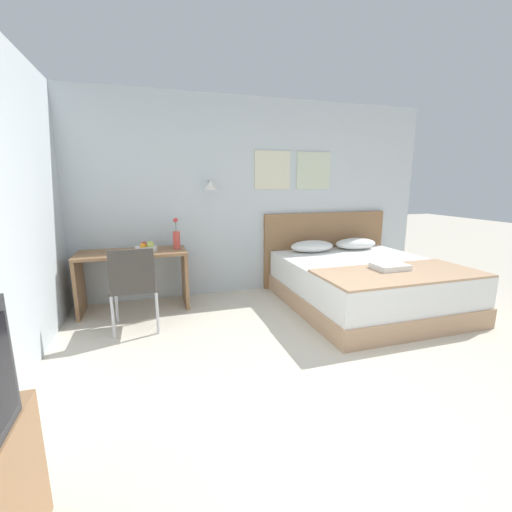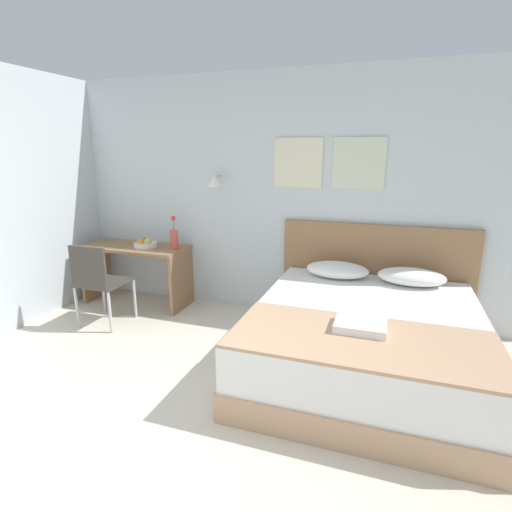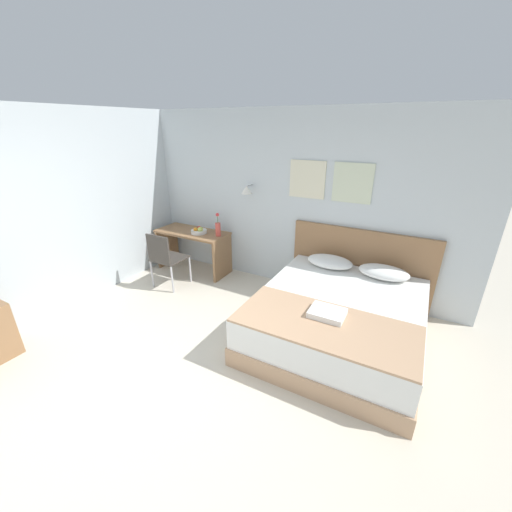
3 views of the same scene
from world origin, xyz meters
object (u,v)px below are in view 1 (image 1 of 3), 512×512
object	(u,v)px
throw_blanket	(400,273)
folded_towel_near_foot	(390,266)
fruit_bowl	(146,248)
pillow_right	(356,244)
desk_chair	(134,283)
desk	(133,269)
headboard	(325,248)
flower_vase	(176,238)
bed	(365,284)
pillow_left	(312,246)

from	to	relation	value
throw_blanket	folded_towel_near_foot	bearing A→B (deg)	97.65
fruit_bowl	pillow_right	bearing A→B (deg)	1.11
pillow_right	folded_towel_near_foot	size ratio (longest dim) A/B	1.77
fruit_bowl	desk_chair	bearing A→B (deg)	-101.17
desk	fruit_bowl	bearing A→B (deg)	-7.50
headboard	throw_blanket	size ratio (longest dim) A/B	1.10
desk_chair	fruit_bowl	size ratio (longest dim) A/B	3.42
desk	flower_vase	size ratio (longest dim) A/B	3.27
bed	headboard	world-z (taller)	headboard
headboard	folded_towel_near_foot	world-z (taller)	headboard
pillow_right	fruit_bowl	distance (m)	2.95
bed	pillow_right	size ratio (longest dim) A/B	3.25
pillow_left	folded_towel_near_foot	bearing A→B (deg)	-74.85
bed	desk	world-z (taller)	desk
desk	desk_chair	bearing A→B (deg)	-87.65
headboard	folded_towel_near_foot	xyz separation A→B (m)	(-0.02, -1.51, 0.07)
desk	flower_vase	xyz separation A→B (m)	(0.53, 0.02, 0.34)
desk	desk_chair	xyz separation A→B (m)	(0.03, -0.72, 0.02)
fruit_bowl	bed	bearing A→B (deg)	-15.79
pillow_left	folded_towel_near_foot	size ratio (longest dim) A/B	1.77
bed	fruit_bowl	size ratio (longest dim) A/B	7.79
fruit_bowl	headboard	bearing A→B (deg)	7.08
desk	bed	bearing A→B (deg)	-15.31
bed	desk_chair	world-z (taller)	desk_chair
pillow_left	throw_blanket	world-z (taller)	pillow_left
pillow_right	desk	xyz separation A→B (m)	(-3.12, -0.04, -0.13)
folded_towel_near_foot	throw_blanket	bearing A→B (deg)	-82.35
bed	desk_chair	xyz separation A→B (m)	(-2.73, 0.03, 0.25)
pillow_right	headboard	bearing A→B (deg)	143.36
desk	throw_blanket	bearing A→B (deg)	-26.07
throw_blanket	desk	world-z (taller)	desk
headboard	pillow_right	distance (m)	0.45
flower_vase	pillow_right	bearing A→B (deg)	0.27
headboard	pillow_left	bearing A→B (deg)	-143.36
pillow_left	pillow_right	distance (m)	0.71
fruit_bowl	flower_vase	size ratio (longest dim) A/B	0.68
pillow_right	fruit_bowl	xyz separation A→B (m)	(-2.95, -0.06, 0.12)
pillow_right	folded_towel_near_foot	xyz separation A→B (m)	(-0.38, -1.24, -0.03)
pillow_right	flower_vase	distance (m)	2.60
pillow_left	folded_towel_near_foot	distance (m)	1.29
pillow_right	fruit_bowl	world-z (taller)	fruit_bowl
headboard	pillow_left	size ratio (longest dim) A/B	3.11
throw_blanket	flower_vase	size ratio (longest dim) A/B	4.64
bed	desk	xyz separation A→B (m)	(-2.76, 0.76, 0.23)
headboard	throw_blanket	xyz separation A→B (m)	(-0.00, -1.65, 0.03)
folded_towel_near_foot	flower_vase	xyz separation A→B (m)	(-2.21, 1.23, 0.24)
pillow_right	pillow_left	bearing A→B (deg)	180.00
desk_chair	flower_vase	xyz separation A→B (m)	(0.50, 0.74, 0.32)
folded_towel_near_foot	desk_chair	xyz separation A→B (m)	(-2.71, 0.49, -0.09)
headboard	fruit_bowl	distance (m)	2.62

